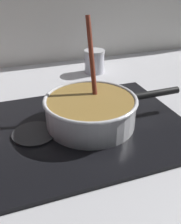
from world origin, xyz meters
The scene contains 7 objects.
ground centered at (0.00, 0.00, -0.02)m, with size 2.40×1.60×0.04m, color #B7B7BC.
backsplash_wall centered at (0.00, 0.79, 0.28)m, with size 2.40×0.02×0.55m, color silver.
hob_plate centered at (-0.01, 0.14, 0.01)m, with size 0.56×0.48×0.01m, color black.
burner_ring centered at (-0.01, 0.14, 0.02)m, with size 0.18×0.18×0.01m, color #592D0C.
spare_burner centered at (-0.18, 0.14, 0.01)m, with size 0.12×0.12×0.01m, color #262628.
cooking_pan centered at (-0.01, 0.14, 0.06)m, with size 0.43×0.27×0.29m.
condiment_jar centered at (0.16, 0.58, 0.05)m, with size 0.09×0.09×0.10m.
Camera 1 is at (-0.23, -0.47, 0.42)m, focal length 41.45 mm.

